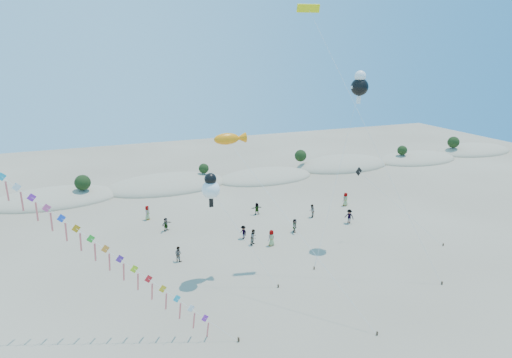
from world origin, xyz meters
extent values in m
ellipsoid|color=tan|center=(-16.00, 44.60, 0.00)|extent=(17.60, 9.68, 3.00)
ellipsoid|color=#183714|center=(-16.00, 44.60, 0.83)|extent=(14.08, 6.34, 0.70)
ellipsoid|color=tan|center=(0.00, 45.30, 0.00)|extent=(19.00, 10.45, 3.40)
ellipsoid|color=#183714|center=(0.00, 45.30, 0.94)|extent=(15.20, 6.84, 0.76)
ellipsoid|color=tan|center=(16.00, 43.90, 0.00)|extent=(16.40, 9.02, 2.80)
ellipsoid|color=#183714|center=(16.00, 43.90, 0.77)|extent=(13.12, 5.90, 0.66)
ellipsoid|color=tan|center=(32.00, 45.70, 0.00)|extent=(18.00, 9.90, 3.80)
ellipsoid|color=#183714|center=(32.00, 45.70, 1.04)|extent=(14.40, 6.48, 0.72)
ellipsoid|color=tan|center=(48.00, 44.50, 0.00)|extent=(16.80, 9.24, 3.00)
ellipsoid|color=#183714|center=(48.00, 44.50, 0.83)|extent=(13.44, 6.05, 0.67)
ellipsoid|color=tan|center=(64.00, 45.90, 0.00)|extent=(17.60, 9.68, 3.20)
ellipsoid|color=#183714|center=(64.00, 45.90, 0.88)|extent=(14.08, 6.34, 0.70)
sphere|color=black|center=(-12.00, 43.40, 2.48)|extent=(2.20, 2.20, 2.20)
sphere|color=black|center=(6.00, 45.40, 2.24)|extent=(1.60, 1.60, 1.60)
sphere|color=black|center=(24.00, 46.80, 2.44)|extent=(2.10, 2.10, 2.10)
sphere|color=black|center=(44.00, 44.10, 2.32)|extent=(1.80, 1.80, 1.80)
sphere|color=black|center=(58.00, 45.60, 2.52)|extent=(2.30, 2.30, 2.30)
cube|color=#3F2D1E|center=(-1.83, 6.06, 0.17)|extent=(0.12, 0.12, 0.35)
cylinder|color=silver|center=(-13.89, 12.60, 9.91)|extent=(24.15, 13.10, 19.85)
cube|color=purple|center=(-3.97, 7.22, 1.76)|extent=(1.23, 0.48, 1.30)
cube|color=#EA6267|center=(-3.79, 7.27, 0.66)|extent=(0.19, 0.45, 1.55)
cube|color=white|center=(-4.85, 7.70, 2.48)|extent=(1.23, 0.48, 1.30)
cube|color=#EA6267|center=(-4.67, 7.75, 1.38)|extent=(0.19, 0.45, 1.55)
cube|color=#1BAFCD|center=(-5.73, 8.17, 3.20)|extent=(1.23, 0.48, 1.30)
cube|color=#EA6267|center=(-5.55, 8.22, 2.10)|extent=(0.19, 0.45, 1.55)
cube|color=yellow|center=(-6.61, 8.65, 3.93)|extent=(1.23, 0.48, 1.30)
cube|color=#EA6267|center=(-6.43, 8.70, 2.83)|extent=(0.19, 0.45, 1.55)
cube|color=red|center=(-7.49, 9.13, 4.65)|extent=(1.23, 0.48, 1.30)
cube|color=#EA6267|center=(-7.31, 9.18, 3.55)|extent=(0.19, 0.45, 1.55)
cube|color=#B6E41A|center=(-8.37, 9.60, 5.37)|extent=(1.23, 0.48, 1.30)
cube|color=#EA6267|center=(-8.19, 9.65, 4.27)|extent=(0.19, 0.45, 1.55)
cube|color=#61269B|center=(-9.25, 10.08, 6.09)|extent=(1.23, 0.48, 1.30)
cube|color=#EA6267|center=(-9.07, 10.13, 4.99)|extent=(0.19, 0.45, 1.55)
cube|color=orange|center=(-10.12, 10.56, 6.82)|extent=(1.23, 0.48, 1.30)
cube|color=#EA6267|center=(-9.94, 10.61, 5.72)|extent=(0.19, 0.45, 1.55)
cube|color=green|center=(-11.00, 11.03, 7.54)|extent=(1.23, 0.48, 1.30)
cube|color=#EA6267|center=(-10.82, 11.08, 6.44)|extent=(0.19, 0.45, 1.55)
cube|color=orange|center=(-11.88, 11.51, 8.26)|extent=(1.23, 0.48, 1.30)
cube|color=#EA6267|center=(-11.70, 11.56, 7.16)|extent=(0.19, 0.45, 1.55)
cube|color=blue|center=(-12.76, 11.99, 8.98)|extent=(1.23, 0.48, 1.30)
cube|color=#EA6267|center=(-12.58, 12.04, 7.88)|extent=(0.19, 0.45, 1.55)
cube|color=#F84E8D|center=(-13.64, 12.46, 9.71)|extent=(1.23, 0.48, 1.30)
cube|color=#EA6267|center=(-13.46, 12.51, 8.61)|extent=(0.19, 0.45, 1.55)
cube|color=purple|center=(-14.52, 12.94, 10.43)|extent=(1.23, 0.48, 1.30)
cube|color=#EA6267|center=(-14.34, 12.99, 9.33)|extent=(0.19, 0.45, 1.55)
cube|color=white|center=(-15.40, 13.42, 11.15)|extent=(1.23, 0.48, 1.30)
cube|color=#EA6267|center=(-15.22, 13.47, 10.05)|extent=(0.19, 0.45, 1.55)
cube|color=#1BAFCD|center=(-16.28, 13.89, 11.88)|extent=(1.23, 0.48, 1.30)
cube|color=#EA6267|center=(-16.10, 13.94, 10.78)|extent=(0.19, 0.45, 1.55)
cube|color=#3F2D1E|center=(7.97, 3.01, 0.15)|extent=(0.10, 0.10, 0.30)
cylinder|color=silver|center=(4.46, 9.91, 6.36)|extent=(7.05, 13.83, 12.74)
ellipsoid|color=orange|center=(0.95, 16.81, 12.72)|extent=(2.33, 1.03, 1.03)
cone|color=orange|center=(2.26, 16.81, 12.72)|extent=(0.93, 0.93, 0.93)
cube|color=#3F2D1E|center=(3.89, 11.77, 0.15)|extent=(0.10, 0.10, 0.30)
cylinder|color=silver|center=(1.47, 13.71, 4.28)|extent=(4.88, 3.93, 8.58)
sphere|color=white|center=(-0.96, 15.66, 8.56)|extent=(1.61, 1.61, 1.61)
sphere|color=black|center=(-0.96, 15.66, 9.53)|extent=(1.07, 1.07, 1.07)
cube|color=black|center=(-0.96, 15.66, 7.36)|extent=(0.35, 0.18, 0.80)
cube|color=#3F2D1E|center=(8.47, 13.50, 0.15)|extent=(0.10, 0.10, 0.30)
cylinder|color=silver|center=(12.07, 15.96, 8.35)|extent=(7.24, 4.96, 16.70)
sphere|color=black|center=(15.67, 18.43, 16.69)|extent=(1.78, 1.78, 1.78)
sphere|color=white|center=(15.67, 18.43, 17.75)|extent=(1.16, 1.16, 1.16)
cube|color=white|center=(15.67, 18.43, 15.40)|extent=(0.35, 0.18, 0.80)
cube|color=white|center=(14.97, 18.43, 16.69)|extent=(0.60, 0.15, 0.25)
cube|color=white|center=(16.37, 18.43, 16.69)|extent=(0.60, 0.15, 0.25)
cube|color=#3F2D1E|center=(17.85, 6.84, 0.15)|extent=(0.10, 0.10, 0.30)
cylinder|color=silver|center=(13.49, 12.27, 11.93)|extent=(8.76, 10.88, 23.88)
cube|color=yellow|center=(9.13, 17.69, 23.87)|extent=(2.11, 0.86, 0.74)
cube|color=black|center=(9.13, 17.71, 23.87)|extent=(2.04, 0.53, 0.19)
cube|color=#3F2D1E|center=(23.99, 12.99, 0.15)|extent=(0.10, 0.10, 0.30)
cylinder|color=silver|center=(20.24, 15.84, 3.82)|extent=(7.52, 5.72, 7.66)
cube|color=black|center=(16.49, 18.68, 7.64)|extent=(1.00, 0.30, 1.03)
imported|color=slate|center=(-3.35, 19.98, 0.80)|extent=(0.96, 0.98, 1.59)
imported|color=slate|center=(6.74, 19.88, 0.89)|extent=(1.02, 0.85, 1.78)
imported|color=slate|center=(5.04, 20.82, 0.88)|extent=(1.08, 1.05, 1.75)
imported|color=slate|center=(4.52, 22.68, 0.77)|extent=(0.85, 1.12, 1.54)
imported|color=slate|center=(10.69, 22.21, 0.80)|extent=(1.10, 1.53, 1.60)
imported|color=slate|center=(8.66, 29.05, 0.78)|extent=(1.45, 0.48, 1.56)
imported|color=slate|center=(14.75, 25.57, 0.85)|extent=(0.99, 1.04, 1.69)
imported|color=slate|center=(-3.15, 28.04, 0.79)|extent=(1.45, 1.24, 1.58)
imported|color=slate|center=(21.06, 27.66, 0.92)|extent=(1.04, 0.84, 1.84)
imported|color=slate|center=(18.07, 22.19, 0.88)|extent=(1.21, 1.30, 1.76)
imported|color=slate|center=(-4.69, 32.36, 0.90)|extent=(0.90, 1.04, 1.80)
camera|label=1|loc=(-10.25, -18.85, 20.17)|focal=30.00mm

